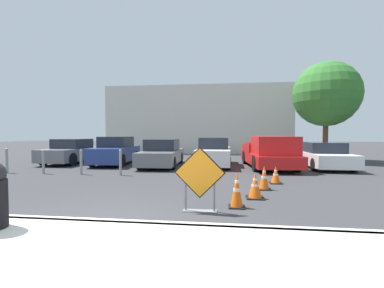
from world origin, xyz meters
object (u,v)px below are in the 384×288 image
object	(u,v)px
traffic_cone_second	(255,186)
bollard_fourth	(7,160)
parked_car_third	(162,154)
parked_car_fifth	(324,156)
traffic_cone_nearest	(237,190)
traffic_cone_fourth	(276,175)
parked_car_second	(116,151)
parked_car_nearest	(72,152)
road_closed_sign	(200,178)
bollard_nearest	(120,162)
pickup_truck	(270,154)
parked_car_fourth	(214,153)
bollard_third	(43,161)
traffic_cone_third	(264,178)
bollard_second	(81,161)

from	to	relation	value
traffic_cone_second	bollard_fourth	xyz separation A→B (m)	(-10.34, 3.26, 0.24)
parked_car_third	parked_car_fifth	world-z (taller)	parked_car_third
parked_car_third	traffic_cone_second	bearing A→B (deg)	119.74
traffic_cone_nearest	traffic_cone_fourth	world-z (taller)	traffic_cone_nearest
traffic_cone_second	parked_car_second	xyz separation A→B (m)	(-6.94, 7.02, 0.39)
traffic_cone_fourth	parked_car_nearest	bearing A→B (deg)	154.97
road_closed_sign	bollard_nearest	distance (m)	5.97
pickup_truck	parked_car_nearest	bearing A→B (deg)	-8.71
road_closed_sign	traffic_cone_fourth	xyz separation A→B (m)	(2.33, 3.60, -0.47)
road_closed_sign	parked_car_fifth	xyz separation A→B (m)	(5.62, 8.20, -0.16)
parked_car_fourth	bollard_third	world-z (taller)	parked_car_fourth
parked_car_nearest	road_closed_sign	bearing A→B (deg)	135.32
parked_car_second	traffic_cone_third	bearing A→B (deg)	137.94
pickup_truck	road_closed_sign	bearing A→B (deg)	65.64
road_closed_sign	traffic_cone_third	bearing A→B (deg)	55.09
parked_car_nearest	parked_car_third	size ratio (longest dim) A/B	0.88
traffic_cone_nearest	bollard_nearest	xyz separation A→B (m)	(-4.57, 4.18, 0.16)
traffic_cone_nearest	traffic_cone_fourth	size ratio (longest dim) A/B	1.38
parked_car_nearest	parked_car_second	xyz separation A→B (m)	(2.80, -0.18, 0.05)
road_closed_sign	parked_car_nearest	world-z (taller)	road_closed_sign
traffic_cone_fourth	parked_car_second	size ratio (longest dim) A/B	0.14
traffic_cone_fourth	bollard_second	world-z (taller)	bollard_second
parked_car_fourth	parked_car_fifth	world-z (taller)	parked_car_fourth
pickup_truck	bollard_fourth	xyz separation A→B (m)	(-11.83, -3.03, -0.15)
pickup_truck	parked_car_third	bearing A→B (deg)	-7.47
traffic_cone_nearest	bollard_third	distance (m)	9.08
parked_car_second	bollard_fourth	distance (m)	5.08
parked_car_nearest	parked_car_fourth	bearing A→B (deg)	-179.89
parked_car_third	bollard_nearest	xyz separation A→B (m)	(-0.97, -3.37, -0.09)
traffic_cone_third	parked_car_nearest	bearing A→B (deg)	149.17
road_closed_sign	traffic_cone_fourth	bearing A→B (deg)	57.05
traffic_cone_third	bollard_nearest	distance (m)	5.91
parked_car_fifth	bollard_fourth	bearing A→B (deg)	15.10
traffic_cone_fourth	bollard_second	distance (m)	7.90
parked_car_nearest	parked_car_fifth	bearing A→B (deg)	179.45
parked_car_nearest	bollard_second	xyz separation A→B (m)	(2.88, -3.95, -0.11)
traffic_cone_second	bollard_fourth	bearing A→B (deg)	162.53
traffic_cone_second	bollard_third	world-z (taller)	bollard_third
pickup_truck	bollard_fourth	world-z (taller)	pickup_truck
bollard_third	parked_car_fourth	bearing A→B (deg)	27.65
traffic_cone_second	bollard_second	size ratio (longest dim) A/B	0.64
parked_car_fourth	bollard_fourth	bearing A→B (deg)	24.05
bollard_second	bollard_fourth	size ratio (longest dim) A/B	0.97
road_closed_sign	traffic_cone_fourth	distance (m)	4.32
parked_car_second	pickup_truck	distance (m)	8.46
parked_car_nearest	bollard_nearest	size ratio (longest dim) A/B	3.82
traffic_cone_nearest	parked_car_second	bearing A→B (deg)	128.86
traffic_cone_nearest	bollard_third	xyz separation A→B (m)	(-8.06, 4.18, 0.15)
parked_car_fourth	bollard_second	size ratio (longest dim) A/B	4.17
traffic_cone_nearest	road_closed_sign	bearing A→B (deg)	-150.41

